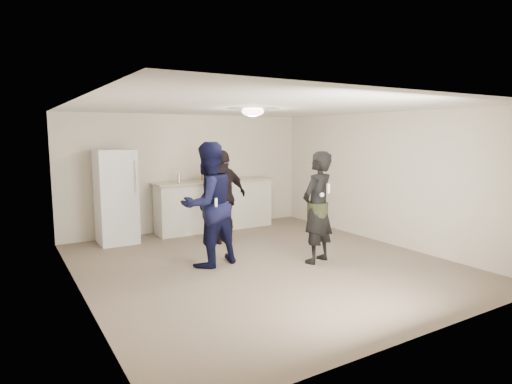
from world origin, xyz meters
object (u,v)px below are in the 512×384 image
shaker (179,179)px  man (208,204)px  counter (215,206)px  fridge (116,197)px  woman (318,207)px  spectator (223,197)px

shaker → man: 2.30m
counter → shaker: 1.06m
counter → fridge: 2.16m
counter → man: size_ratio=1.32×
shaker → woman: size_ratio=0.09×
fridge → woman: (2.49, -2.99, 0.01)m
man → spectator: 1.47m
counter → man: bearing=-118.0°
man → woman: size_ratio=1.08×
fridge → spectator: size_ratio=1.00×
spectator → counter: bearing=-119.5°
counter → man: 2.65m
fridge → man: 2.41m
fridge → woman: 3.89m
spectator → fridge: bearing=-42.5°
counter → fridge: size_ratio=1.44×
woman → spectator: bearing=-88.9°
man → woman: man is taller
spectator → woman: bearing=98.4°
counter → woman: bearing=-83.2°
counter → fridge: bearing=-178.1°
fridge → woman: bearing=-50.2°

